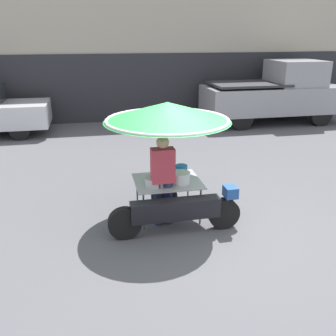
{
  "coord_description": "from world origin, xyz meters",
  "views": [
    {
      "loc": [
        -1.79,
        -5.28,
        3.07
      ],
      "look_at": [
        -0.55,
        0.55,
        0.92
      ],
      "focal_mm": 40.0,
      "sensor_mm": 36.0,
      "label": 1
    }
  ],
  "objects": [
    {
      "name": "pickup_truck",
      "position": [
        4.79,
        7.07,
        1.04
      ],
      "size": [
        4.94,
        1.87,
        2.19
      ],
      "color": "black",
      "rests_on": "ground"
    },
    {
      "name": "shopfront_building",
      "position": [
        0.0,
        9.48,
        2.16
      ],
      "size": [
        28.0,
        2.06,
        4.35
      ],
      "color": "#B2A893",
      "rests_on": "ground"
    },
    {
      "name": "vendor_motorcycle_cart",
      "position": [
        -0.54,
        0.54,
        1.63
      ],
      "size": [
        2.17,
        2.1,
        2.03
      ],
      "color": "black",
      "rests_on": "ground"
    },
    {
      "name": "vendor_person",
      "position": [
        -0.68,
        0.34,
        0.86
      ],
      "size": [
        0.38,
        0.22,
        1.54
      ],
      "color": "navy",
      "rests_on": "ground"
    },
    {
      "name": "ground_plane",
      "position": [
        0.0,
        0.0,
        0.0
      ],
      "size": [
        36.0,
        36.0,
        0.0
      ],
      "primitive_type": "plane",
      "color": "#56565B"
    }
  ]
}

